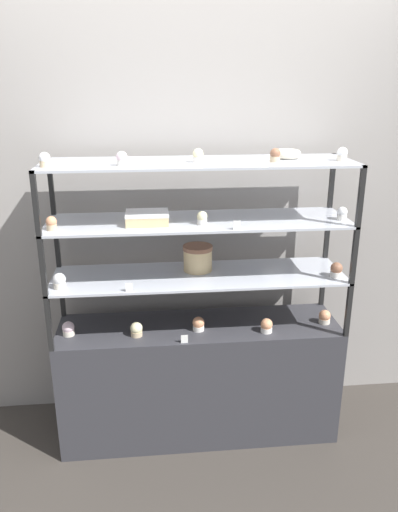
{
  "coord_description": "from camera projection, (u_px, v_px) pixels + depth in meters",
  "views": [
    {
      "loc": [
        -0.25,
        -2.46,
        1.95
      ],
      "look_at": [
        0.0,
        0.0,
        1.09
      ],
      "focal_mm": 35.0,
      "sensor_mm": 36.0,
      "label": 1
    }
  ],
  "objects": [
    {
      "name": "display_riser_upper",
      "position": [
        199.0,
        165.0,
        2.46
      ],
      "size": [
        1.54,
        0.42,
        0.3
      ],
      "color": "black",
      "rests_on": "display_riser_middle"
    },
    {
      "name": "cupcake_0",
      "position": [
        68.0,
        329.0,
        2.63
      ],
      "size": [
        0.06,
        0.06,
        0.08
      ],
      "color": "beige",
      "rests_on": "display_base"
    },
    {
      "name": "display_riser_lower",
      "position": [
        199.0,
        278.0,
        2.66
      ],
      "size": [
        1.54,
        0.42,
        0.3
      ],
      "color": "black",
      "rests_on": "display_base"
    },
    {
      "name": "cupcake_11",
      "position": [
        122.0,
        159.0,
        2.31
      ],
      "size": [
        0.05,
        0.05,
        0.07
      ],
      "color": "white",
      "rests_on": "display_riser_upper"
    },
    {
      "name": "cupcake_5",
      "position": [
        59.0,
        281.0,
        2.46
      ],
      "size": [
        0.06,
        0.06,
        0.08
      ],
      "color": "beige",
      "rests_on": "display_riser_lower"
    },
    {
      "name": "price_tag_0",
      "position": [
        184.0,
        339.0,
        2.56
      ],
      "size": [
        0.04,
        0.0,
        0.04
      ],
      "color": "white",
      "rests_on": "display_base"
    },
    {
      "name": "cupcake_3",
      "position": [
        267.0,
        326.0,
        2.66
      ],
      "size": [
        0.06,
        0.06,
        0.08
      ],
      "color": "white",
      "rests_on": "display_base"
    },
    {
      "name": "cupcake_6",
      "position": [
        336.0,
        270.0,
        2.61
      ],
      "size": [
        0.06,
        0.06,
        0.08
      ],
      "color": "white",
      "rests_on": "display_riser_lower"
    },
    {
      "name": "cupcake_1",
      "position": [
        136.0,
        330.0,
        2.62
      ],
      "size": [
        0.06,
        0.06,
        0.08
      ],
      "color": "#CCB28C",
      "rests_on": "display_base"
    },
    {
      "name": "price_tag_2",
      "position": [
        237.0,
        225.0,
        2.38
      ],
      "size": [
        0.04,
        0.0,
        0.04
      ],
      "color": "white",
      "rests_on": "display_riser_middle"
    },
    {
      "name": "cupcake_4",
      "position": [
        325.0,
        317.0,
        2.76
      ],
      "size": [
        0.06,
        0.06,
        0.08
      ],
      "color": "beige",
      "rests_on": "display_base"
    },
    {
      "name": "price_tag_3",
      "position": [
        265.0,
        162.0,
        2.29
      ],
      "size": [
        0.04,
        0.0,
        0.04
      ],
      "color": "white",
      "rests_on": "display_riser_upper"
    },
    {
      "name": "layer_cake_centerpiece",
      "position": [
        198.0,
        258.0,
        2.69
      ],
      "size": [
        0.16,
        0.16,
        0.14
      ],
      "color": "#DBBC84",
      "rests_on": "display_riser_lower"
    },
    {
      "name": "cupcake_9",
      "position": [
        342.0,
        214.0,
        2.55
      ],
      "size": [
        0.05,
        0.05,
        0.07
      ],
      "color": "white",
      "rests_on": "display_riser_middle"
    },
    {
      "name": "cupcake_13",
      "position": [
        275.0,
        155.0,
        2.43
      ],
      "size": [
        0.05,
        0.05,
        0.07
      ],
      "color": "#CCB28C",
      "rests_on": "display_riser_upper"
    },
    {
      "name": "cupcake_2",
      "position": [
        198.0,
        324.0,
        2.68
      ],
      "size": [
        0.06,
        0.06,
        0.08
      ],
      "color": "white",
      "rests_on": "display_base"
    },
    {
      "name": "cupcake_8",
      "position": [
        202.0,
        218.0,
        2.46
      ],
      "size": [
        0.05,
        0.05,
        0.07
      ],
      "color": "white",
      "rests_on": "display_riser_middle"
    },
    {
      "name": "cupcake_14",
      "position": [
        342.0,
        154.0,
        2.46
      ],
      "size": [
        0.05,
        0.05,
        0.07
      ],
      "color": "beige",
      "rests_on": "display_riser_upper"
    },
    {
      "name": "back_wall",
      "position": [
        193.0,
        201.0,
        2.88
      ],
      "size": [
        8.0,
        0.05,
        2.6
      ],
      "color": "gray",
      "rests_on": "ground_plane"
    },
    {
      "name": "cupcake_12",
      "position": [
        198.0,
        156.0,
        2.41
      ],
      "size": [
        0.05,
        0.05,
        0.07
      ],
      "color": "white",
      "rests_on": "display_riser_upper"
    },
    {
      "name": "ground_plane",
      "position": [
        199.0,
        427.0,
        2.98
      ],
      "size": [
        20.0,
        20.0,
        0.0
      ],
      "primitive_type": "plane",
      "color": "#38332D"
    },
    {
      "name": "sheet_cake_frosted",
      "position": [
        147.0,
        218.0,
        2.49
      ],
      "size": [
        0.21,
        0.18,
        0.06
      ],
      "color": "#DBBC84",
      "rests_on": "display_riser_middle"
    },
    {
      "name": "cupcake_7",
      "position": [
        51.0,
        223.0,
        2.37
      ],
      "size": [
        0.05,
        0.05,
        0.07
      ],
      "color": "#CCB28C",
      "rests_on": "display_riser_middle"
    },
    {
      "name": "donut_glazed",
      "position": [
        287.0,
        154.0,
        2.55
      ],
      "size": [
        0.14,
        0.14,
        0.04
      ],
      "color": "#EFE5CC",
      "rests_on": "display_riser_upper"
    },
    {
      "name": "price_tag_1",
      "position": [
        129.0,
        287.0,
        2.43
      ],
      "size": [
        0.04,
        0.0,
        0.04
      ],
      "color": "white",
      "rests_on": "display_riser_lower"
    },
    {
      "name": "cupcake_10",
      "position": [
        45.0,
        160.0,
        2.28
      ],
      "size": [
        0.05,
        0.05,
        0.07
      ],
      "color": "#CCB28C",
      "rests_on": "display_riser_upper"
    },
    {
      "name": "display_riser_middle",
      "position": [
        199.0,
        223.0,
        2.56
      ],
      "size": [
        1.54,
        0.42,
        0.3
      ],
      "color": "black",
      "rests_on": "display_riser_lower"
    },
    {
      "name": "display_base",
      "position": [
        199.0,
        378.0,
        2.86
      ],
      "size": [
        1.54,
        0.42,
        0.68
      ],
      "color": "#333338",
      "rests_on": "ground_plane"
    }
  ]
}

